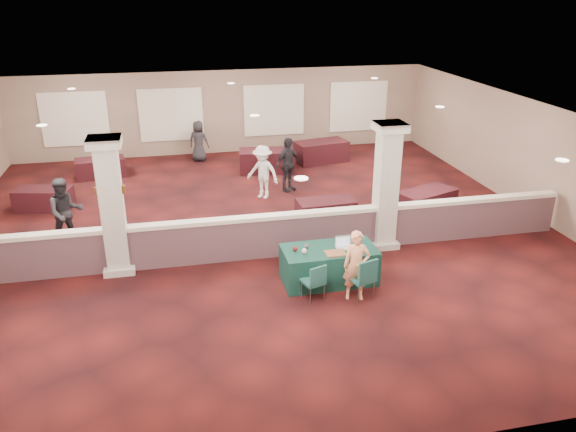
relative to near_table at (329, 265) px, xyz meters
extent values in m
plane|color=#461211|center=(-1.14, 3.00, -0.40)|extent=(16.00, 16.00, 0.00)
cube|color=#836B5A|center=(-1.14, 11.00, 1.20)|extent=(16.00, 0.04, 3.20)
cube|color=#836B5A|center=(-1.14, -5.00, 1.20)|extent=(16.00, 0.04, 3.20)
cube|color=#836B5A|center=(6.86, 3.00, 1.20)|extent=(0.04, 16.00, 3.20)
cube|color=silver|center=(-1.14, 3.00, 2.80)|extent=(16.00, 16.00, 0.02)
cube|color=brown|center=(-1.14, 1.50, 0.10)|extent=(15.60, 0.20, 1.00)
cube|color=white|center=(-1.14, 1.50, 0.65)|extent=(15.60, 0.28, 0.10)
cube|color=beige|center=(-4.64, 1.50, 1.20)|extent=(0.50, 0.50, 3.20)
cube|color=beige|center=(-4.64, 1.50, -0.32)|extent=(0.70, 0.70, 0.16)
cube|color=beige|center=(-4.64, 1.50, 2.70)|extent=(0.72, 0.72, 0.20)
cube|color=beige|center=(1.86, 1.50, 1.20)|extent=(0.50, 0.50, 3.20)
cube|color=beige|center=(1.86, 1.50, -0.32)|extent=(0.70, 0.70, 0.16)
cube|color=beige|center=(1.86, 1.50, 2.70)|extent=(0.72, 0.72, 0.20)
cylinder|color=brown|center=(-4.92, 1.50, 1.60)|extent=(0.12, 0.12, 0.18)
cylinder|color=white|center=(-4.92, 1.50, 1.60)|extent=(0.09, 0.09, 0.10)
cylinder|color=brown|center=(-4.36, 1.50, 1.60)|extent=(0.12, 0.12, 0.18)
cylinder|color=white|center=(-4.36, 1.50, 1.60)|extent=(0.09, 0.09, 0.10)
cube|color=#0D332D|center=(0.00, 0.00, 0.00)|extent=(2.09, 1.06, 0.80)
cube|color=#1B514A|center=(0.45, -0.87, 0.08)|extent=(0.61, 0.61, 0.06)
cube|color=#1B514A|center=(0.52, -1.09, 0.34)|extent=(0.46, 0.19, 0.47)
cylinder|color=slate|center=(0.32, -1.13, -0.18)|extent=(0.03, 0.03, 0.45)
cylinder|color=slate|center=(0.70, -1.00, -0.18)|extent=(0.03, 0.03, 0.45)
cylinder|color=slate|center=(0.20, -0.74, -0.18)|extent=(0.03, 0.03, 0.45)
cylinder|color=slate|center=(0.58, -0.62, -0.18)|extent=(0.03, 0.03, 0.45)
cube|color=#1B514A|center=(-0.55, -0.69, 0.01)|extent=(0.53, 0.53, 0.05)
cube|color=#1B514A|center=(-0.49, -0.87, 0.24)|extent=(0.39, 0.17, 0.40)
cylinder|color=slate|center=(-0.66, -0.91, -0.21)|extent=(0.03, 0.03, 0.38)
cylinder|color=slate|center=(-0.33, -0.80, -0.21)|extent=(0.03, 0.03, 0.38)
cylinder|color=slate|center=(-0.77, -0.58, -0.21)|extent=(0.03, 0.03, 0.38)
cylinder|color=slate|center=(-0.44, -0.47, -0.21)|extent=(0.03, 0.03, 0.38)
imported|color=#FFA36E|center=(0.34, -0.84, 0.37)|extent=(0.62, 0.48, 1.54)
cube|color=black|center=(-7.06, 6.00, -0.08)|extent=(1.72, 1.11, 0.64)
cube|color=black|center=(0.86, 3.30, -0.08)|extent=(1.63, 0.87, 0.65)
cube|color=black|center=(3.89, 3.30, -0.05)|extent=(1.91, 1.43, 0.70)
cube|color=black|center=(-5.69, 8.77, -0.07)|extent=(1.72, 1.02, 0.66)
cube|color=black|center=(0.06, 8.17, -0.01)|extent=(2.04, 1.20, 0.78)
cube|color=black|center=(2.26, 8.93, -0.01)|extent=(2.08, 1.34, 0.78)
imported|color=black|center=(-5.97, 3.20, 0.50)|extent=(0.97, 0.72, 1.80)
imported|color=silver|center=(-0.54, 5.60, 0.44)|extent=(1.13, 1.07, 1.67)
imported|color=black|center=(0.36, 6.07, 0.48)|extent=(1.13, 0.97, 1.76)
imported|color=black|center=(-2.21, 10.00, 0.36)|extent=(0.85, 0.66, 1.53)
cube|color=silver|center=(0.33, -0.05, 0.41)|extent=(0.36, 0.26, 0.02)
cube|color=silver|center=(0.33, 0.07, 0.54)|extent=(0.36, 0.02, 0.24)
cube|color=silver|center=(0.33, 0.07, 0.52)|extent=(0.33, 0.01, 0.21)
cube|color=#CA6720|center=(0.06, -0.27, 0.42)|extent=(0.44, 0.33, 0.03)
sphere|color=beige|center=(-0.60, -0.12, 0.46)|extent=(0.12, 0.12, 0.12)
sphere|color=maroon|center=(-0.77, 0.05, 0.45)|extent=(0.11, 0.11, 0.11)
sphere|color=#4A4A4F|center=(-0.49, 0.13, 0.46)|extent=(0.11, 0.11, 0.11)
cube|color=red|center=(0.71, -0.30, 0.41)|extent=(0.13, 0.03, 0.01)
camera|label=1|loc=(-3.25, -10.74, 5.83)|focal=35.00mm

